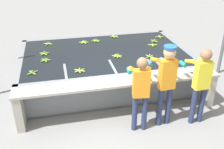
{
  "coord_description": "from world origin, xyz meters",
  "views": [
    {
      "loc": [
        -1.27,
        -4.49,
        3.46
      ],
      "look_at": [
        0.0,
        1.05,
        0.59
      ],
      "focal_mm": 42.0,
      "sensor_mm": 36.0,
      "label": 1
    }
  ],
  "objects_px": {
    "banana_bunch_floating_10": "(114,36)",
    "banana_bunch_floating_11": "(44,53)",
    "worker_0": "(141,88)",
    "worker_1": "(166,78)",
    "banana_bunch_floating_1": "(96,41)",
    "banana_bunch_floating_5": "(153,45)",
    "banana_bunch_floating_2": "(32,73)",
    "worker_2": "(201,80)",
    "banana_bunch_floating_4": "(45,60)",
    "banana_bunch_floating_6": "(80,70)",
    "banana_bunch_floating_0": "(84,42)",
    "banana_bunch_floating_3": "(117,56)",
    "banana_bunch_floating_7": "(154,41)",
    "banana_bunch_floating_8": "(150,57)",
    "knife_1": "(175,73)",
    "banana_bunch_floating_12": "(160,37)",
    "knife_0": "(196,74)",
    "banana_bunch_floating_9": "(48,44)"
  },
  "relations": [
    {
      "from": "banana_bunch_floating_9",
      "to": "banana_bunch_floating_7",
      "type": "bearing_deg",
      "value": -8.5
    },
    {
      "from": "worker_2",
      "to": "banana_bunch_floating_9",
      "type": "xyz_separation_m",
      "value": [
        -2.98,
        3.22,
        -0.14
      ]
    },
    {
      "from": "banana_bunch_floating_4",
      "to": "banana_bunch_floating_5",
      "type": "relative_size",
      "value": 0.99
    },
    {
      "from": "banana_bunch_floating_1",
      "to": "banana_bunch_floating_3",
      "type": "distance_m",
      "value": 1.31
    },
    {
      "from": "banana_bunch_floating_11",
      "to": "banana_bunch_floating_7",
      "type": "bearing_deg",
      "value": 4.91
    },
    {
      "from": "banana_bunch_floating_1",
      "to": "knife_1",
      "type": "height_order",
      "value": "banana_bunch_floating_1"
    },
    {
      "from": "worker_0",
      "to": "knife_1",
      "type": "relative_size",
      "value": 4.96
    },
    {
      "from": "banana_bunch_floating_10",
      "to": "banana_bunch_floating_11",
      "type": "height_order",
      "value": "same"
    },
    {
      "from": "banana_bunch_floating_10",
      "to": "knife_1",
      "type": "distance_m",
      "value": 2.87
    },
    {
      "from": "banana_bunch_floating_1",
      "to": "banana_bunch_floating_11",
      "type": "distance_m",
      "value": 1.64
    },
    {
      "from": "banana_bunch_floating_0",
      "to": "banana_bunch_floating_11",
      "type": "height_order",
      "value": "same"
    },
    {
      "from": "banana_bunch_floating_1",
      "to": "banana_bunch_floating_8",
      "type": "bearing_deg",
      "value": -52.88
    },
    {
      "from": "worker_0",
      "to": "banana_bunch_floating_7",
      "type": "bearing_deg",
      "value": 63.83
    },
    {
      "from": "banana_bunch_floating_4",
      "to": "knife_0",
      "type": "bearing_deg",
      "value": -24.78
    },
    {
      "from": "banana_bunch_floating_5",
      "to": "worker_0",
      "type": "bearing_deg",
      "value": -115.82
    },
    {
      "from": "banana_bunch_floating_1",
      "to": "banana_bunch_floating_5",
      "type": "xyz_separation_m",
      "value": [
        1.51,
        -0.71,
        0.0
      ]
    },
    {
      "from": "knife_0",
      "to": "banana_bunch_floating_8",
      "type": "bearing_deg",
      "value": 120.26
    },
    {
      "from": "banana_bunch_floating_5",
      "to": "banana_bunch_floating_2",
      "type": "bearing_deg",
      "value": -161.7
    },
    {
      "from": "banana_bunch_floating_6",
      "to": "banana_bunch_floating_1",
      "type": "bearing_deg",
      "value": 69.69
    },
    {
      "from": "worker_2",
      "to": "banana_bunch_floating_4",
      "type": "height_order",
      "value": "worker_2"
    },
    {
      "from": "banana_bunch_floating_4",
      "to": "banana_bunch_floating_6",
      "type": "height_order",
      "value": "same"
    },
    {
      "from": "worker_2",
      "to": "knife_1",
      "type": "bearing_deg",
      "value": 110.75
    },
    {
      "from": "worker_2",
      "to": "worker_1",
      "type": "bearing_deg",
      "value": 172.65
    },
    {
      "from": "banana_bunch_floating_5",
      "to": "knife_1",
      "type": "bearing_deg",
      "value": -95.32
    },
    {
      "from": "banana_bunch_floating_4",
      "to": "banana_bunch_floating_8",
      "type": "relative_size",
      "value": 1.04
    },
    {
      "from": "worker_0",
      "to": "worker_1",
      "type": "bearing_deg",
      "value": 6.14
    },
    {
      "from": "banana_bunch_floating_7",
      "to": "banana_bunch_floating_3",
      "type": "bearing_deg",
      "value": -147.2
    },
    {
      "from": "banana_bunch_floating_7",
      "to": "banana_bunch_floating_11",
      "type": "distance_m",
      "value": 3.18
    },
    {
      "from": "banana_bunch_floating_3",
      "to": "knife_0",
      "type": "xyz_separation_m",
      "value": [
        1.47,
        -1.37,
        -0.01
      ]
    },
    {
      "from": "worker_1",
      "to": "banana_bunch_floating_7",
      "type": "bearing_deg",
      "value": 73.36
    },
    {
      "from": "worker_1",
      "to": "banana_bunch_floating_6",
      "type": "distance_m",
      "value": 1.98
    },
    {
      "from": "banana_bunch_floating_3",
      "to": "banana_bunch_floating_9",
      "type": "distance_m",
      "value": 2.17
    },
    {
      "from": "banana_bunch_floating_3",
      "to": "banana_bunch_floating_6",
      "type": "height_order",
      "value": "same"
    },
    {
      "from": "banana_bunch_floating_10",
      "to": "banana_bunch_floating_8",
      "type": "bearing_deg",
      "value": -73.88
    },
    {
      "from": "banana_bunch_floating_1",
      "to": "banana_bunch_floating_2",
      "type": "bearing_deg",
      "value": -134.45
    },
    {
      "from": "worker_1",
      "to": "banana_bunch_floating_5",
      "type": "distance_m",
      "value": 2.46
    },
    {
      "from": "banana_bunch_floating_2",
      "to": "banana_bunch_floating_5",
      "type": "bearing_deg",
      "value": 18.3
    },
    {
      "from": "banana_bunch_floating_8",
      "to": "banana_bunch_floating_11",
      "type": "distance_m",
      "value": 2.75
    },
    {
      "from": "banana_bunch_floating_0",
      "to": "banana_bunch_floating_3",
      "type": "xyz_separation_m",
      "value": [
        0.7,
        -1.22,
        -0.0
      ]
    },
    {
      "from": "banana_bunch_floating_5",
      "to": "banana_bunch_floating_3",
      "type": "bearing_deg",
      "value": -154.32
    },
    {
      "from": "banana_bunch_floating_7",
      "to": "knife_1",
      "type": "height_order",
      "value": "banana_bunch_floating_7"
    },
    {
      "from": "worker_2",
      "to": "banana_bunch_floating_12",
      "type": "bearing_deg",
      "value": 82.93
    },
    {
      "from": "banana_bunch_floating_4",
      "to": "banana_bunch_floating_5",
      "type": "distance_m",
      "value": 3.0
    },
    {
      "from": "banana_bunch_floating_4",
      "to": "banana_bunch_floating_12",
      "type": "bearing_deg",
      "value": 16.92
    },
    {
      "from": "banana_bunch_floating_10",
      "to": "knife_0",
      "type": "xyz_separation_m",
      "value": [
        1.17,
        -2.9,
        -0.01
      ]
    },
    {
      "from": "worker_0",
      "to": "banana_bunch_floating_6",
      "type": "height_order",
      "value": "worker_0"
    },
    {
      "from": "banana_bunch_floating_2",
      "to": "banana_bunch_floating_3",
      "type": "bearing_deg",
      "value": 13.8
    },
    {
      "from": "banana_bunch_floating_1",
      "to": "banana_bunch_floating_6",
      "type": "xyz_separation_m",
      "value": [
        -0.71,
        -1.91,
        0.0
      ]
    },
    {
      "from": "banana_bunch_floating_6",
      "to": "knife_0",
      "type": "distance_m",
      "value": 2.61
    },
    {
      "from": "banana_bunch_floating_4",
      "to": "banana_bunch_floating_10",
      "type": "distance_m",
      "value": 2.51
    }
  ]
}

